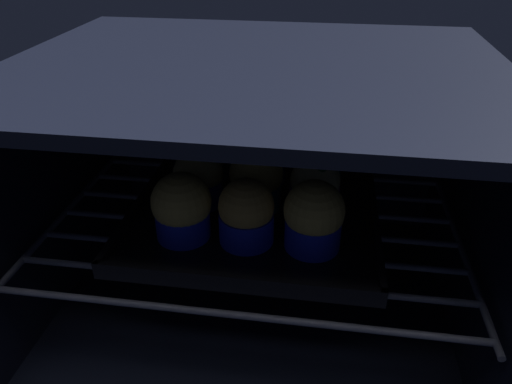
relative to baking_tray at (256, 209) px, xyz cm
name	(u,v)px	position (x,y,z in cm)	size (l,w,h in cm)	color
oven_cavity	(260,181)	(0.00, 3.94, 2.32)	(59.00, 47.00, 37.00)	black
oven_rack	(256,217)	(0.00, -0.31, -1.08)	(54.80, 42.00, 0.80)	#444756
baking_tray	(256,209)	(0.00, 0.00, 0.00)	(32.93, 32.93, 2.20)	black
muffin_row0_col0	(182,208)	(-8.00, -8.11, 4.56)	(7.43, 7.43, 8.63)	#1928B7
muffin_row0_col1	(247,214)	(0.05, -7.98, 4.42)	(6.81, 6.81, 8.42)	#1928B7
muffin_row0_col2	(314,217)	(8.10, -8.03, 4.67)	(7.29, 7.29, 8.82)	#1928B7
muffin_row1_col0	(199,179)	(-8.03, 0.11, 4.17)	(6.93, 6.93, 7.95)	#1928B7
muffin_row1_col1	(256,179)	(-0.10, 0.25, 4.68)	(7.34, 7.34, 8.72)	#0C8C84
muffin_row1_col2	(315,187)	(7.93, 0.28, 4.18)	(6.80, 6.80, 7.94)	#7A238C
muffin_row2_col0	(211,153)	(-8.16, 8.25, 4.25)	(7.39, 7.39, 8.14)	#0C8C84
muffin_row2_col1	(264,158)	(0.09, 7.96, 4.16)	(6.80, 6.80, 8.00)	#1928B7
muffin_row2_col2	(319,157)	(8.16, 8.21, 4.68)	(7.14, 7.14, 8.74)	#0C8C84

